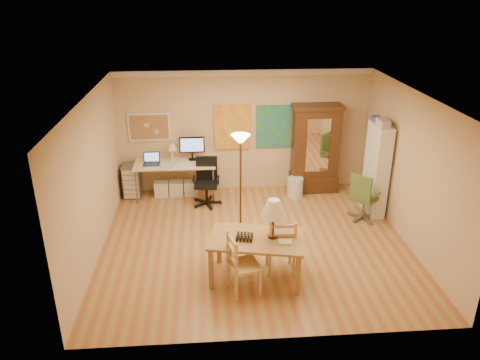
{
  "coord_description": "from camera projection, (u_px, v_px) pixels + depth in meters",
  "views": [
    {
      "loc": [
        -0.84,
        -7.37,
        4.4
      ],
      "look_at": [
        -0.25,
        0.3,
        1.12
      ],
      "focal_mm": 35.0,
      "sensor_mm": 36.0,
      "label": 1
    }
  ],
  "objects": [
    {
      "name": "office_chair_black",
      "position": [
        207.0,
        192.0,
        9.92
      ],
      "size": [
        0.63,
        0.63,
        1.02
      ],
      "color": "black",
      "rests_on": "floor"
    },
    {
      "name": "floor",
      "position": [
        255.0,
        242.0,
        8.54
      ],
      "size": [
        5.5,
        5.5,
        0.0
      ],
      "primitive_type": "plane",
      "color": "#A45F3A",
      "rests_on": "ground"
    },
    {
      "name": "drawer_cart",
      "position": [
        132.0,
        181.0,
        10.25
      ],
      "size": [
        0.37,
        0.44,
        0.74
      ],
      "color": "slate",
      "rests_on": "floor"
    },
    {
      "name": "wastebin",
      "position": [
        295.0,
        187.0,
        10.29
      ],
      "size": [
        0.35,
        0.35,
        0.44
      ],
      "primitive_type": "cylinder",
      "color": "silver",
      "rests_on": "floor"
    },
    {
      "name": "dining_table",
      "position": [
        263.0,
        230.0,
        7.2
      ],
      "size": [
        1.61,
        1.15,
        1.38
      ],
      "color": "olive",
      "rests_on": "floor"
    },
    {
      "name": "computer_desk",
      "position": [
        177.0,
        175.0,
        10.23
      ],
      "size": [
        1.74,
        0.76,
        1.31
      ],
      "color": "beige",
      "rests_on": "floor"
    },
    {
      "name": "crown_molding",
      "position": [
        244.0,
        73.0,
        9.76
      ],
      "size": [
        5.5,
        0.08,
        0.12
      ],
      "primitive_type": "cube",
      "color": "white",
      "rests_on": "floor"
    },
    {
      "name": "torchiere_lamp",
      "position": [
        241.0,
        155.0,
        8.4
      ],
      "size": [
        0.35,
        0.35,
        1.9
      ],
      "color": "#44341B",
      "rests_on": "floor"
    },
    {
      "name": "armoire",
      "position": [
        315.0,
        154.0,
        10.37
      ],
      "size": [
        1.07,
        0.51,
        1.98
      ],
      "color": "#361E0E",
      "rests_on": "floor"
    },
    {
      "name": "office_chair_green",
      "position": [
        363.0,
        207.0,
        9.28
      ],
      "size": [
        0.64,
        0.64,
        0.99
      ],
      "color": "slate",
      "rests_on": "floor"
    },
    {
      "name": "art_panel_left",
      "position": [
        232.0,
        128.0,
        10.22
      ],
      "size": [
        0.8,
        0.04,
        1.0
      ],
      "primitive_type": "cube",
      "color": "yellow",
      "rests_on": "floor"
    },
    {
      "name": "ladder_chair_back",
      "position": [
        281.0,
        247.0,
        7.53
      ],
      "size": [
        0.45,
        0.43,
        0.97
      ],
      "color": "tan",
      "rests_on": "floor"
    },
    {
      "name": "bookshelf",
      "position": [
        376.0,
        170.0,
        9.35
      ],
      "size": [
        0.28,
        0.75,
        1.86
      ],
      "color": "white",
      "rests_on": "floor"
    },
    {
      "name": "art_panel_right",
      "position": [
        273.0,
        127.0,
        10.29
      ],
      "size": [
        0.75,
        0.04,
        0.95
      ],
      "primitive_type": "cube",
      "color": "teal",
      "rests_on": "floor"
    },
    {
      "name": "ladder_chair_left",
      "position": [
        242.0,
        266.0,
        7.01
      ],
      "size": [
        0.53,
        0.55,
        0.99
      ],
      "color": "tan",
      "rests_on": "floor"
    },
    {
      "name": "corkboard",
      "position": [
        149.0,
        127.0,
        10.08
      ],
      "size": [
        0.9,
        0.04,
        0.62
      ],
      "primitive_type": "cube",
      "color": "#AE8352",
      "rests_on": "floor"
    }
  ]
}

